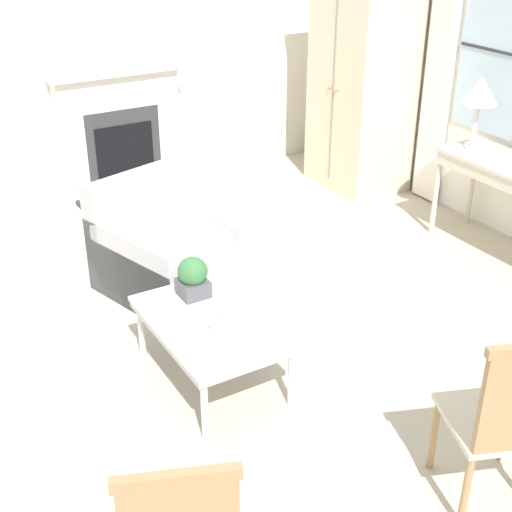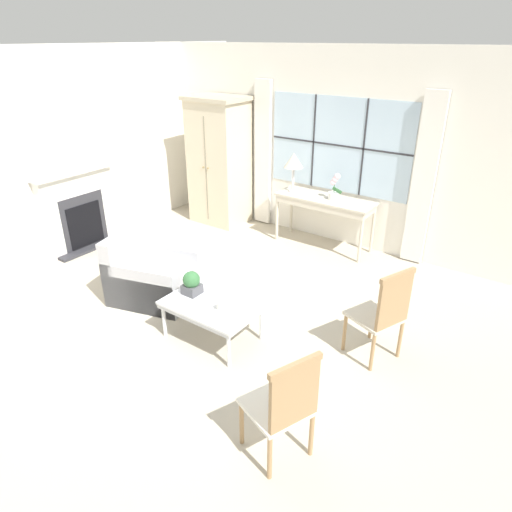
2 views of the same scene
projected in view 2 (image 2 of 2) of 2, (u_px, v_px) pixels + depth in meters
ground_plane at (205, 328)px, 5.01m from camera, size 14.00×14.00×0.00m
wall_back_windowed at (338, 151)px, 6.61m from camera, size 7.20×0.14×2.80m
wall_left at (66, 153)px, 6.42m from camera, size 0.06×7.20×2.80m
fireplace at (77, 202)px, 6.64m from camera, size 0.34×1.24×2.13m
armoire at (219, 161)px, 7.49m from camera, size 0.95×0.72×2.05m
console_table at (325, 203)px, 6.68m from camera, size 1.46×0.50×0.76m
table_lamp at (294, 161)px, 6.70m from camera, size 0.29×0.29×0.59m
potted_orchid at (334, 189)px, 6.52m from camera, size 0.20×0.16×0.38m
armchair_upholstered at (153, 276)px, 5.50m from camera, size 1.12×1.06×0.81m
side_chair_wooden at (384, 311)px, 4.29m from camera, size 0.57×0.57×1.00m
accent_chair_wooden at (285, 403)px, 3.24m from camera, size 0.57×0.57×0.97m
coffee_table at (212, 307)px, 4.69m from camera, size 0.97×0.64×0.42m
potted_plant_small at (192, 283)px, 4.79m from camera, size 0.18×0.18×0.26m
pillar_candle at (221, 306)px, 4.53m from camera, size 0.12×0.12×0.10m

